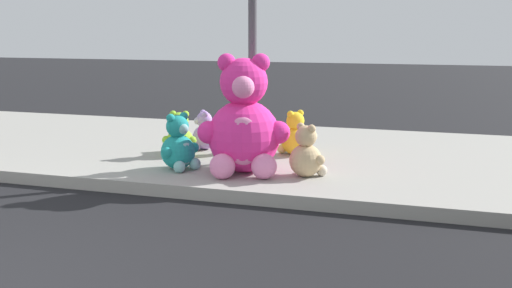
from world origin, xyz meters
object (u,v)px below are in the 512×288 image
object	(u,v)px
plush_pink_large	(244,126)
plush_tan	(307,155)
sign_pole	(253,29)
plush_teal	(179,147)
plush_lime	(180,138)
plush_yellow	(294,137)
plush_lavender	(203,134)
plush_red	(246,137)

from	to	relation	value
plush_pink_large	plush_tan	size ratio (longest dim) A/B	2.26
sign_pole	plush_teal	distance (m)	1.73
plush_lime	plush_teal	bearing A→B (deg)	-66.10
plush_tan	plush_pink_large	bearing A→B (deg)	-177.38
plush_pink_large	plush_lime	world-z (taller)	plush_pink_large
sign_pole	plush_yellow	distance (m)	1.62
plush_yellow	plush_teal	xyz separation A→B (m)	(-1.16, -1.26, 0.03)
plush_lavender	plush_tan	xyz separation A→B (m)	(1.75, -1.10, 0.03)
plush_yellow	plush_red	bearing A→B (deg)	-173.65
plush_tan	plush_yellow	distance (m)	1.23
plush_lavender	plush_red	bearing A→B (deg)	-2.28
plush_tan	plush_yellow	world-z (taller)	plush_tan
plush_yellow	plush_pink_large	bearing A→B (deg)	-105.96
plush_lavender	sign_pole	bearing A→B (deg)	-30.85
plush_lavender	plush_lime	xyz separation A→B (m)	(-0.15, -0.48, 0.02)
sign_pole	plush_tan	distance (m)	1.76
plush_lime	plush_teal	size ratio (longest dim) A/B	0.88
plush_tan	plush_lime	distance (m)	2.00
plush_yellow	plush_teal	distance (m)	1.71
plush_pink_large	plush_tan	distance (m)	0.83
sign_pole	plush_teal	world-z (taller)	sign_pole
plush_lavender	plush_teal	size ratio (longest dim) A/B	0.81
plush_teal	sign_pole	bearing A→B (deg)	41.87
plush_lavender	plush_tan	distance (m)	2.07
plush_tan	plush_lime	size ratio (longest dim) A/B	1.02
plush_pink_large	plush_lime	bearing A→B (deg)	150.06
plush_red	plush_teal	xyz separation A→B (m)	(-0.48, -1.18, 0.06)
sign_pole	plush_tan	size ratio (longest dim) A/B	5.09
sign_pole	plush_lavender	bearing A→B (deg)	149.15
plush_tan	plush_red	bearing A→B (deg)	135.72
sign_pole	plush_lime	xyz separation A→B (m)	(-1.07, 0.07, -1.45)
plush_tan	plush_teal	world-z (taller)	plush_teal
plush_red	plush_lime	xyz separation A→B (m)	(-0.80, -0.45, 0.02)
plush_red	plush_tan	size ratio (longest dim) A/B	0.89
plush_teal	plush_pink_large	bearing A→B (deg)	5.21
sign_pole	plush_lavender	world-z (taller)	sign_pole
plush_red	plush_lime	world-z (taller)	plush_lime
plush_pink_large	plush_tan	bearing A→B (deg)	2.62
plush_lime	plush_red	bearing A→B (deg)	29.48
plush_tan	plush_teal	distance (m)	1.58
plush_tan	plush_teal	size ratio (longest dim) A/B	0.90
sign_pole	plush_red	distance (m)	1.59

